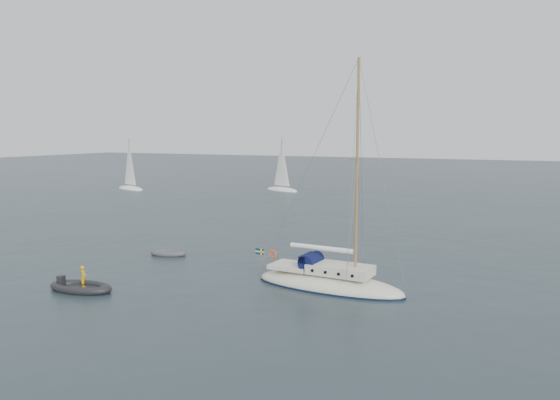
% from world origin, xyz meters
% --- Properties ---
extents(ground, '(300.00, 300.00, 0.00)m').
position_xyz_m(ground, '(0.00, 0.00, 0.00)').
color(ground, black).
rests_on(ground, ground).
extents(sailboat, '(8.80, 2.64, 12.53)m').
position_xyz_m(sailboat, '(2.92, -2.29, 0.95)').
color(sailboat, beige).
rests_on(sailboat, ground).
extents(dinghy, '(2.50, 1.13, 0.36)m').
position_xyz_m(dinghy, '(-9.64, 0.57, 0.16)').
color(dinghy, '#4C4C51').
rests_on(dinghy, ground).
extents(rib, '(3.66, 1.66, 1.38)m').
position_xyz_m(rib, '(-8.77, -8.24, 0.22)').
color(rib, black).
rests_on(rib, ground).
extents(distant_yacht_a, '(5.97, 3.18, 7.91)m').
position_xyz_m(distant_yacht_a, '(-40.90, 33.79, 3.38)').
color(distant_yacht_a, white).
rests_on(distant_yacht_a, ground).
extents(distant_yacht_c, '(6.05, 3.23, 8.02)m').
position_xyz_m(distant_yacht_c, '(-19.96, 41.42, 3.43)').
color(distant_yacht_c, white).
rests_on(distant_yacht_c, ground).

